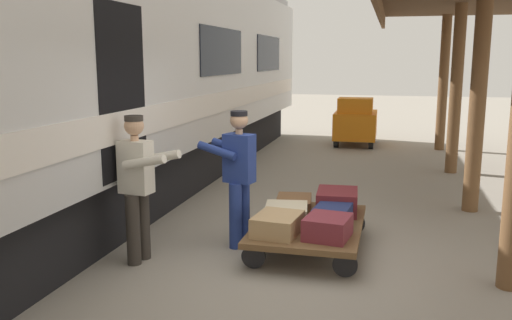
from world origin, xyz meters
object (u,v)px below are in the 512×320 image
object	(u,v)px
porter_in_overalls	(238,174)
porter_by_door	(138,184)
suitcase_navy_fabric	(333,215)
suitcase_tan_vintage	(278,224)
suitcase_brown_leather	(294,203)
train_car	(10,81)
suitcase_cream_canvas	(286,213)
luggage_cart	(309,226)
baggage_tug	(356,122)
suitcase_burgundy_valise	(328,227)
suitcase_maroon_trunk	(337,201)

from	to	relation	value
porter_in_overalls	porter_by_door	xyz separation A→B (m)	(0.95, 0.82, 0.00)
porter_by_door	porter_in_overalls	bearing A→B (deg)	-139.29
suitcase_navy_fabric	suitcase_tan_vintage	xyz separation A→B (m)	(0.57, 0.53, 0.00)
suitcase_brown_leather	suitcase_tan_vintage	size ratio (longest dim) A/B	1.02
train_car	suitcase_brown_leather	distance (m)	3.88
suitcase_cream_canvas	luggage_cart	bearing A→B (deg)	-180.00
train_car	suitcase_navy_fabric	world-z (taller)	train_car
suitcase_tan_vintage	baggage_tug	bearing A→B (deg)	-91.78
luggage_cart	baggage_tug	xyz separation A→B (m)	(0.01, -8.47, 0.33)
suitcase_brown_leather	suitcase_tan_vintage	xyz separation A→B (m)	(0.00, 1.06, 0.03)
train_car	suitcase_navy_fabric	distance (m)	4.25
suitcase_tan_vintage	porter_in_overalls	size ratio (longest dim) A/B	0.35
suitcase_burgundy_valise	train_car	bearing A→B (deg)	1.67
train_car	suitcase_burgundy_valise	world-z (taller)	train_car
suitcase_navy_fabric	suitcase_tan_vintage	bearing A→B (deg)	42.83
suitcase_navy_fabric	porter_in_overalls	size ratio (longest dim) A/B	0.36
luggage_cart	suitcase_burgundy_valise	distance (m)	0.63
suitcase_burgundy_valise	suitcase_tan_vintage	bearing A→B (deg)	0.00
luggage_cart	porter_by_door	distance (m)	2.14
suitcase_cream_canvas	suitcase_tan_vintage	size ratio (longest dim) A/B	0.91
train_car	suitcase_navy_fabric	xyz separation A→B (m)	(-3.89, -0.64, -1.60)
suitcase_navy_fabric	baggage_tug	size ratio (longest dim) A/B	0.36
porter_in_overalls	porter_by_door	size ratio (longest dim) A/B	1.00
suitcase_navy_fabric	suitcase_tan_vintage	world-z (taller)	same
train_car	suitcase_brown_leather	size ratio (longest dim) A/B	35.89
suitcase_navy_fabric	baggage_tug	distance (m)	8.47
train_car	suitcase_tan_vintage	xyz separation A→B (m)	(-3.31, -0.11, -1.60)
porter_by_door	baggage_tug	world-z (taller)	porter_by_door
luggage_cart	suitcase_cream_canvas	bearing A→B (deg)	0.00
suitcase_brown_leather	porter_by_door	bearing A→B (deg)	42.58
suitcase_cream_canvas	suitcase_burgundy_valise	distance (m)	0.78
luggage_cart	porter_by_door	world-z (taller)	porter_by_door
suitcase_cream_canvas	baggage_tug	bearing A→B (deg)	-91.89
porter_by_door	baggage_tug	bearing A→B (deg)	-101.05
porter_by_door	baggage_tug	xyz separation A→B (m)	(-1.83, -9.36, -0.30)
luggage_cart	suitcase_burgundy_valise	size ratio (longest dim) A/B	3.69
suitcase_tan_vintage	baggage_tug	world-z (taller)	baggage_tug
suitcase_maroon_trunk	porter_by_door	bearing A→B (deg)	33.85
baggage_tug	suitcase_burgundy_valise	bearing A→B (deg)	91.87
suitcase_cream_canvas	suitcase_maroon_trunk	bearing A→B (deg)	-137.17
suitcase_brown_leather	suitcase_navy_fabric	size ratio (longest dim) A/B	0.99
suitcase_cream_canvas	porter_by_door	xyz separation A→B (m)	(1.55, 0.89, 0.48)
train_car	suitcase_tan_vintage	distance (m)	3.68
suitcase_maroon_trunk	porter_in_overalls	distance (m)	1.39
train_car	porter_in_overalls	bearing A→B (deg)	-168.14
luggage_cart	suitcase_maroon_trunk	distance (m)	0.63
baggage_tug	train_car	bearing A→B (deg)	68.49
suitcase_brown_leather	porter_in_overalls	distance (m)	0.99
suitcase_brown_leather	porter_in_overalls	size ratio (longest dim) A/B	0.36
train_car	suitcase_maroon_trunk	xyz separation A→B (m)	(-3.89, -1.18, -1.57)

